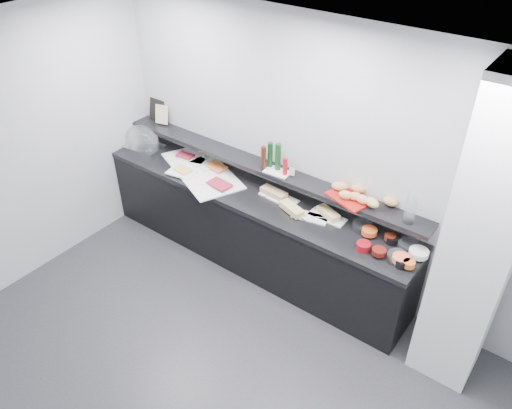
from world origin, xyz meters
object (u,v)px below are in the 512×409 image
Objects in this scene: bread_tray at (350,198)px; carafe at (411,208)px; framed_print at (157,110)px; sandwich_plate_mid at (310,217)px; condiment_tray at (277,172)px; cloche_base at (144,147)px.

bread_tray is 1.30× the size of carafe.
bread_tray is (2.61, -0.11, -0.12)m from framed_print.
framed_print is at bearing 161.19° from sandwich_plate_mid.
sandwich_plate_mid is 1.32× the size of condiment_tray.
framed_print reaches higher than condiment_tray.
framed_print is 0.67× the size of bread_tray.
condiment_tray is 0.86× the size of carafe.
framed_print is 3.18m from carafe.
sandwich_plate_mid is at bearing -7.63° from framed_print.
bread_tray is at bearing 178.17° from carafe.
cloche_base reaches higher than sandwich_plate_mid.
carafe reaches higher than sandwich_plate_mid.
carafe is (1.37, -0.00, 0.14)m from condiment_tray.
sandwich_plate_mid is 2.35m from framed_print.
framed_print reaches higher than sandwich_plate_mid.
framed_print is at bearing 88.26° from cloche_base.
cloche_base is at bearing -177.13° from carafe.
bread_tray is at bearing -2.35° from cloche_base.
cloche_base is 3.18m from carafe.
condiment_tray is 1.37m from carafe.
bread_tray is 0.59m from carafe.
bread_tray is at bearing -3.19° from framed_print.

